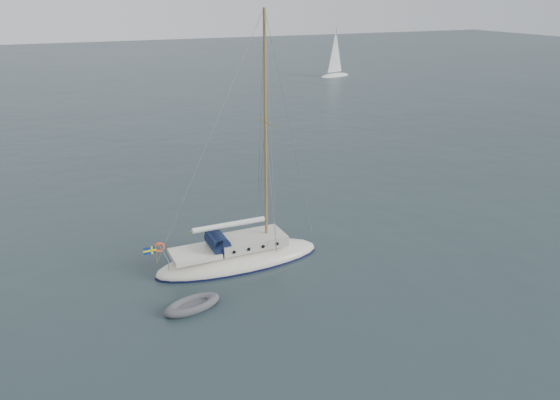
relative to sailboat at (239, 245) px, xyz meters
name	(u,v)px	position (x,y,z in m)	size (l,w,h in m)	color
ground	(268,278)	(0.71, -2.17, -1.00)	(300.00, 300.00, 0.00)	black
sailboat	(239,245)	(0.00, 0.00, 0.00)	(9.24, 2.77, 13.15)	#EFE6CF
dinghy	(192,305)	(-3.43, -3.32, -0.83)	(2.69, 1.22, 0.39)	#4A4B4F
distant_yacht_b	(335,55)	(38.11, 57.66, 2.51)	(6.19, 3.30, 8.20)	silver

